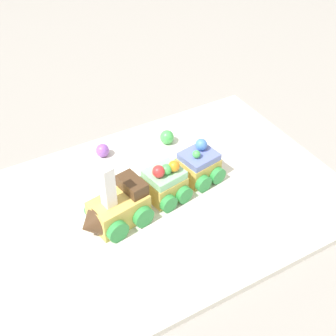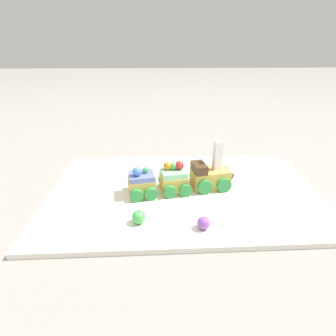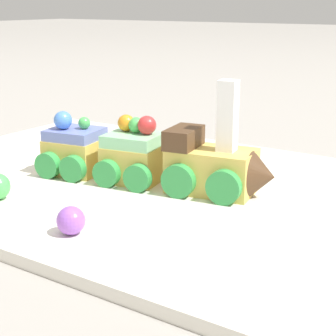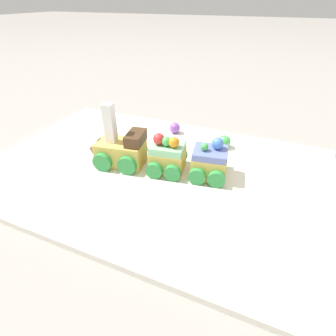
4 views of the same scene
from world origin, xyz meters
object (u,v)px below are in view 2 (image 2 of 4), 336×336
Objects in this scene: cake_train_locomotive at (213,176)px; cake_car_blueberry at (142,184)px; cake_car_mint at (174,180)px; gumball_green at (139,217)px; gumball_purple at (204,223)px.

cake_car_blueberry is (-0.18, -0.03, -0.00)m from cake_train_locomotive.
cake_train_locomotive is 1.41× the size of cake_car_mint.
gumball_green is at bearing -130.71° from cake_car_mint.
cake_car_mint reaches higher than cake_car_blueberry.
cake_train_locomotive is at bearing 39.30° from gumball_green.
cake_train_locomotive is 0.10m from cake_car_mint.
cake_train_locomotive is 0.18m from gumball_purple.
gumball_green is (-0.00, -0.12, -0.01)m from cake_car_blueberry.
cake_car_mint reaches higher than gumball_purple.
gumball_purple is (0.13, -0.14, -0.01)m from cake_car_blueberry.
cake_train_locomotive is 4.71× the size of gumball_purple.
gumball_purple is at bearing -57.96° from cake_car_blueberry.
cake_car_mint is 3.07× the size of gumball_green.
cake_train_locomotive is 0.24m from gumball_green.
gumball_green reaches higher than gumball_purple.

